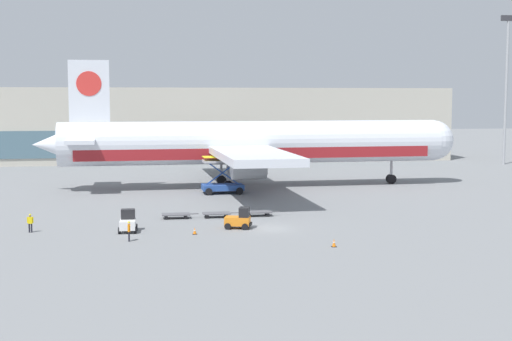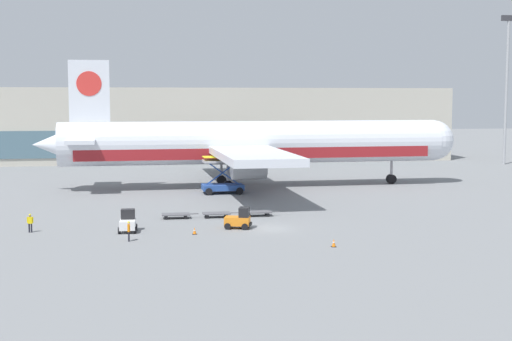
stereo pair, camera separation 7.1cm
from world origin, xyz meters
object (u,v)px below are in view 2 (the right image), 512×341
(baggage_dolly_third, at_px, (258,212))
(baggage_tug_mid, at_px, (128,222))
(baggage_dolly_lead, at_px, (176,215))
(baggage_dolly_second, at_px, (217,214))
(ground_crew_far, at_px, (30,222))
(ground_crew_near, at_px, (129,230))
(scissor_lift_loader, at_px, (223,179))
(traffic_cone_far, at_px, (195,231))
(airplane_main, at_px, (249,144))
(baggage_tug_foreground, at_px, (239,219))
(traffic_cone_near, at_px, (334,243))
(light_mast, at_px, (507,80))

(baggage_dolly_third, bearing_deg, baggage_tug_mid, -153.15)
(baggage_tug_mid, relative_size, baggage_dolly_lead, 0.68)
(baggage_dolly_second, xyz_separation_m, ground_crew_far, (-17.49, -5.53, 0.61))
(baggage_tug_mid, bearing_deg, ground_crew_near, -175.70)
(baggage_tug_mid, distance_m, ground_crew_far, 8.77)
(baggage_tug_mid, relative_size, baggage_dolly_second, 0.68)
(scissor_lift_loader, bearing_deg, baggage_tug_mid, -116.38)
(traffic_cone_far, bearing_deg, ground_crew_far, 167.69)
(baggage_dolly_second, bearing_deg, airplane_main, 73.93)
(baggage_tug_foreground, height_order, traffic_cone_near, baggage_tug_foreground)
(baggage_tug_foreground, bearing_deg, baggage_dolly_second, 118.39)
(baggage_tug_foreground, height_order, baggage_dolly_third, baggage_tug_foreground)
(airplane_main, relative_size, baggage_tug_mid, 23.20)
(traffic_cone_near, bearing_deg, baggage_tug_mid, 150.78)
(traffic_cone_far, bearing_deg, baggage_tug_foreground, 27.33)
(baggage_tug_mid, bearing_deg, baggage_tug_foreground, -87.97)
(ground_crew_near, relative_size, traffic_cone_far, 2.73)
(traffic_cone_near, bearing_deg, baggage_tug_foreground, 124.89)
(baggage_tug_mid, xyz_separation_m, ground_crew_near, (0.18, -4.44, 0.13))
(light_mast, bearing_deg, baggage_dolly_second, -139.21)
(airplane_main, relative_size, ground_crew_far, 34.12)
(baggage_dolly_third, bearing_deg, ground_crew_far, -165.56)
(baggage_tug_foreground, xyz_separation_m, baggage_tug_mid, (-10.23, -0.01, 0.00))
(scissor_lift_loader, distance_m, baggage_dolly_lead, 19.44)
(baggage_dolly_lead, bearing_deg, airplane_main, 65.34)
(baggage_tug_foreground, height_order, ground_crew_far, baggage_tug_foreground)
(baggage_dolly_lead, relative_size, traffic_cone_near, 5.52)
(airplane_main, bearing_deg, baggage_dolly_lead, -116.05)
(airplane_main, bearing_deg, baggage_tug_foreground, -101.66)
(airplane_main, height_order, baggage_dolly_second, airplane_main)
(light_mast, bearing_deg, traffic_cone_far, -136.01)
(ground_crew_near, distance_m, traffic_cone_far, 6.18)
(scissor_lift_loader, bearing_deg, ground_crew_near, -112.67)
(traffic_cone_near, bearing_deg, ground_crew_near, 163.42)
(baggage_dolly_third, xyz_separation_m, traffic_cone_near, (3.72, -16.07, -0.06))
(baggage_tug_foreground, distance_m, traffic_cone_near, 11.46)
(baggage_dolly_third, distance_m, traffic_cone_near, 16.49)
(airplane_main, distance_m, ground_crew_far, 38.82)
(light_mast, bearing_deg, ground_crew_far, -143.65)
(airplane_main, xyz_separation_m, scissor_lift_loader, (-4.29, -6.11, -3.99))
(baggage_tug_mid, height_order, ground_crew_far, baggage_tug_mid)
(baggage_dolly_third, xyz_separation_m, traffic_cone_far, (-7.15, -8.91, -0.08))
(baggage_tug_mid, relative_size, traffic_cone_far, 3.98)
(baggage_tug_mid, bearing_deg, traffic_cone_near, -117.24)
(airplane_main, bearing_deg, baggage_tug_mid, -118.61)
(baggage_tug_foreground, bearing_deg, ground_crew_near, -140.28)
(baggage_tug_foreground, bearing_deg, scissor_lift_loader, 103.17)
(baggage_tug_foreground, height_order, traffic_cone_far, baggage_tug_foreground)
(light_mast, height_order, traffic_cone_far, light_mast)
(baggage_dolly_third, height_order, ground_crew_far, ground_crew_far)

